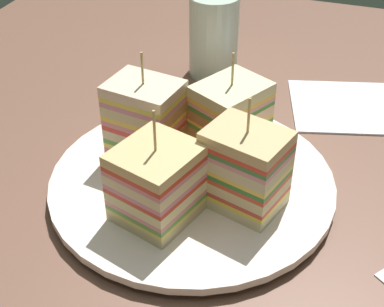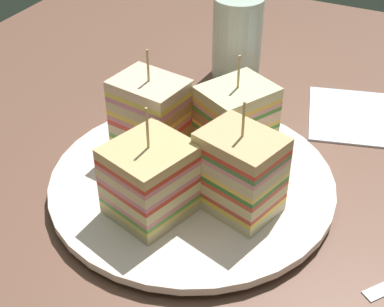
{
  "view_description": "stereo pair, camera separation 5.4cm",
  "coord_description": "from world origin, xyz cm",
  "px_view_note": "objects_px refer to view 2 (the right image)",
  "views": [
    {
      "loc": [
        41.12,
        14.29,
        36.52
      ],
      "look_at": [
        0.0,
        0.0,
        4.49
      ],
      "focal_mm": 51.92,
      "sensor_mm": 36.0,
      "label": 1
    },
    {
      "loc": [
        39.03,
        19.27,
        36.52
      ],
      "look_at": [
        0.0,
        0.0,
        4.49
      ],
      "focal_mm": 51.92,
      "sensor_mm": 36.0,
      "label": 2
    }
  ],
  "objects_px": {
    "sandwich_wedge_1": "(235,122)",
    "drinking_glass": "(237,43)",
    "napkin": "(367,117)",
    "sandwich_wedge_0": "(239,173)",
    "sandwich_wedge_2": "(151,118)",
    "plate": "(192,182)",
    "sandwich_wedge_3": "(151,180)"
  },
  "relations": [
    {
      "from": "plate",
      "to": "sandwich_wedge_3",
      "type": "xyz_separation_m",
      "value": [
        0.06,
        -0.01,
        0.04
      ]
    },
    {
      "from": "sandwich_wedge_1",
      "to": "sandwich_wedge_2",
      "type": "xyz_separation_m",
      "value": [
        0.04,
        -0.08,
        0.0
      ]
    },
    {
      "from": "napkin",
      "to": "sandwich_wedge_0",
      "type": "bearing_deg",
      "value": -17.77
    },
    {
      "from": "sandwich_wedge_1",
      "to": "drinking_glass",
      "type": "height_order",
      "value": "sandwich_wedge_1"
    },
    {
      "from": "plate",
      "to": "sandwich_wedge_2",
      "type": "xyz_separation_m",
      "value": [
        -0.02,
        -0.06,
        0.05
      ]
    },
    {
      "from": "sandwich_wedge_0",
      "to": "sandwich_wedge_3",
      "type": "relative_size",
      "value": 1.02
    },
    {
      "from": "sandwich_wedge_3",
      "to": "drinking_glass",
      "type": "bearing_deg",
      "value": 25.02
    },
    {
      "from": "sandwich_wedge_2",
      "to": "plate",
      "type": "bearing_deg",
      "value": -11.08
    },
    {
      "from": "plate",
      "to": "sandwich_wedge_0",
      "type": "distance_m",
      "value": 0.08
    },
    {
      "from": "sandwich_wedge_0",
      "to": "sandwich_wedge_2",
      "type": "relative_size",
      "value": 0.96
    },
    {
      "from": "sandwich_wedge_0",
      "to": "napkin",
      "type": "height_order",
      "value": "sandwich_wedge_0"
    },
    {
      "from": "sandwich_wedge_1",
      "to": "napkin",
      "type": "height_order",
      "value": "sandwich_wedge_1"
    },
    {
      "from": "plate",
      "to": "drinking_glass",
      "type": "distance_m",
      "value": 0.26
    },
    {
      "from": "sandwich_wedge_1",
      "to": "sandwich_wedge_0",
      "type": "bearing_deg",
      "value": 52.92
    },
    {
      "from": "sandwich_wedge_0",
      "to": "drinking_glass",
      "type": "bearing_deg",
      "value": -50.6
    },
    {
      "from": "sandwich_wedge_0",
      "to": "sandwich_wedge_3",
      "type": "height_order",
      "value": "sandwich_wedge_0"
    },
    {
      "from": "plate",
      "to": "sandwich_wedge_1",
      "type": "bearing_deg",
      "value": 158.8
    },
    {
      "from": "sandwich_wedge_0",
      "to": "sandwich_wedge_2",
      "type": "bearing_deg",
      "value": -2.67
    },
    {
      "from": "sandwich_wedge_1",
      "to": "sandwich_wedge_3",
      "type": "xyz_separation_m",
      "value": [
        0.12,
        -0.03,
        -0.0
      ]
    },
    {
      "from": "sandwich_wedge_0",
      "to": "plate",
      "type": "bearing_deg",
      "value": -2.03
    },
    {
      "from": "sandwich_wedge_3",
      "to": "sandwich_wedge_2",
      "type": "bearing_deg",
      "value": 46.35
    },
    {
      "from": "sandwich_wedge_3",
      "to": "drinking_glass",
      "type": "relative_size",
      "value": 1.02
    },
    {
      "from": "napkin",
      "to": "drinking_glass",
      "type": "xyz_separation_m",
      "value": [
        -0.03,
        -0.19,
        0.04
      ]
    },
    {
      "from": "sandwich_wedge_3",
      "to": "napkin",
      "type": "distance_m",
      "value": 0.31
    },
    {
      "from": "plate",
      "to": "napkin",
      "type": "xyz_separation_m",
      "value": [
        -0.21,
        0.13,
        -0.01
      ]
    },
    {
      "from": "sandwich_wedge_3",
      "to": "napkin",
      "type": "height_order",
      "value": "sandwich_wedge_3"
    },
    {
      "from": "sandwich_wedge_2",
      "to": "drinking_glass",
      "type": "distance_m",
      "value": 0.23
    },
    {
      "from": "sandwich_wedge_0",
      "to": "sandwich_wedge_1",
      "type": "bearing_deg",
      "value": -48.36
    },
    {
      "from": "plate",
      "to": "sandwich_wedge_1",
      "type": "distance_m",
      "value": 0.08
    },
    {
      "from": "sandwich_wedge_2",
      "to": "drinking_glass",
      "type": "relative_size",
      "value": 1.09
    },
    {
      "from": "sandwich_wedge_1",
      "to": "sandwich_wedge_2",
      "type": "bearing_deg",
      "value": -37.75
    },
    {
      "from": "plate",
      "to": "sandwich_wedge_2",
      "type": "distance_m",
      "value": 0.08
    }
  ]
}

